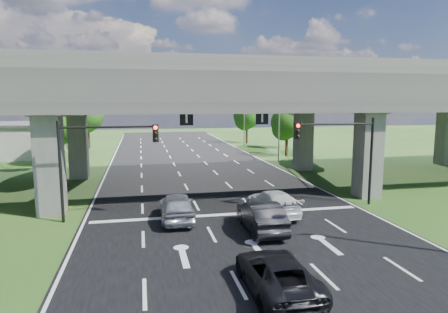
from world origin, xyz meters
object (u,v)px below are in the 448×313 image
object	(u,v)px
signal_right	(343,145)
car_dark	(261,216)
signal_left	(99,151)
car_silver	(177,207)
streetlight_beyond	(242,109)
car_trailing	(277,273)
streetlight_far	(276,111)
car_white	(273,202)

from	to	relation	value
signal_right	car_dark	xyz separation A→B (m)	(-6.84, -3.88, -3.34)
signal_left	car_silver	distance (m)	5.65
streetlight_beyond	signal_left	bearing A→B (deg)	-116.43
signal_left	car_trailing	world-z (taller)	signal_left
car_dark	signal_right	bearing A→B (deg)	-149.12
streetlight_far	car_silver	size ratio (longest dim) A/B	2.04
car_silver	car_trailing	world-z (taller)	car_silver
car_white	car_trailing	world-z (taller)	car_white
streetlight_beyond	signal_right	bearing A→B (deg)	-93.61
car_trailing	car_white	bearing A→B (deg)	-107.42
signal_right	streetlight_beyond	bearing A→B (deg)	86.39
streetlight_beyond	car_dark	xyz separation A→B (m)	(-9.11, -39.94, -5.00)
signal_left	car_silver	world-z (taller)	signal_left
signal_right	signal_left	size ratio (longest dim) A/B	1.00
car_white	car_dark	bearing A→B (deg)	56.12
signal_right	streetlight_far	world-z (taller)	streetlight_far
signal_left	streetlight_beyond	world-z (taller)	streetlight_beyond
car_silver	car_trailing	xyz separation A→B (m)	(2.84, -9.77, -0.13)
signal_left	car_dark	size ratio (longest dim) A/B	1.21
signal_left	car_white	bearing A→B (deg)	-5.15
car_dark	car_white	world-z (taller)	car_dark
streetlight_beyond	car_dark	world-z (taller)	streetlight_beyond
streetlight_far	car_white	world-z (taller)	streetlight_far
signal_right	car_silver	bearing A→B (deg)	-174.86
signal_left	streetlight_far	bearing A→B (deg)	48.22
signal_right	car_trailing	size ratio (longest dim) A/B	1.18
streetlight_far	car_dark	bearing A→B (deg)	-110.83
car_trailing	streetlight_beyond	bearing A→B (deg)	-102.38
signal_right	car_white	xyz separation A→B (m)	(-5.19, -0.94, -3.41)
signal_right	car_silver	xyz separation A→B (m)	(-11.19, -1.01, -3.32)
signal_left	streetlight_far	xyz separation A→B (m)	(17.92, 20.06, 1.66)
streetlight_beyond	car_silver	distance (m)	39.75
signal_right	signal_left	world-z (taller)	same
signal_right	signal_left	bearing A→B (deg)	180.00
signal_right	car_white	size ratio (longest dim) A/B	1.16
streetlight_far	car_white	bearing A→B (deg)	-109.55
streetlight_beyond	car_silver	size ratio (longest dim) A/B	2.04
streetlight_far	car_dark	world-z (taller)	streetlight_far
car_silver	signal_right	bearing A→B (deg)	-173.46
streetlight_beyond	car_dark	bearing A→B (deg)	-102.85
signal_left	car_dark	world-z (taller)	signal_left
car_silver	car_dark	bearing A→B (deg)	147.99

